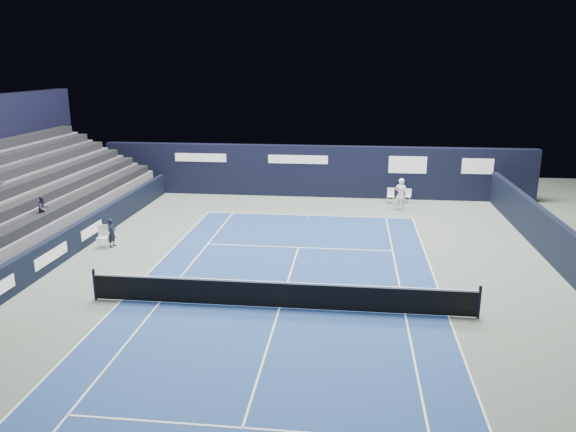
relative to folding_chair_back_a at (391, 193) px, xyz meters
name	(u,v)px	position (x,y,z in m)	size (l,w,h in m)	color
ground	(287,285)	(-4.53, -13.20, -0.60)	(48.00, 48.00, 0.00)	#546458
court_surface	(280,308)	(-4.53, -15.20, -0.60)	(10.97, 23.77, 0.01)	navy
enclosure_wall_right	(552,239)	(5.97, -9.20, 0.30)	(0.30, 22.00, 1.80)	black
folding_chair_back_a	(391,193)	(0.00, 0.00, 0.00)	(0.41, 0.44, 0.90)	white
folding_chair_back_b	(408,195)	(1.01, 0.24, -0.14)	(0.47, 0.46, 0.82)	silver
line_judge_chair	(103,235)	(-13.10, -9.74, -0.03)	(0.51, 0.50, 1.01)	white
line_judge	(112,233)	(-12.74, -9.60, 0.05)	(0.47, 0.31, 1.30)	black
court_markings	(280,308)	(-4.53, -15.20, -0.59)	(11.03, 23.83, 0.00)	white
tennis_net	(280,294)	(-4.53, -15.20, -0.09)	(12.90, 0.10, 1.10)	black
back_sponsor_wall	(315,171)	(-4.52, 1.29, 0.95)	(26.00, 0.63, 3.10)	black
side_barrier_left	(88,230)	(-14.03, -9.23, 0.00)	(0.33, 22.00, 1.20)	black
spectator_stand	(18,194)	(-17.81, -8.22, 1.35)	(6.00, 18.00, 6.40)	#515154
tennis_player	(401,194)	(0.44, -1.56, 0.30)	(0.75, 0.91, 1.79)	white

